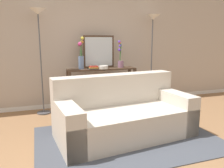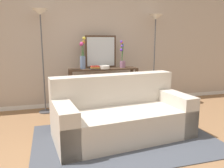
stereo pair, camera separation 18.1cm
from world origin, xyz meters
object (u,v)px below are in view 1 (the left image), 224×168
object	(u,v)px
console_table	(102,81)
vase_tall_flowers	(81,57)
floor_lamp_right	(152,35)
book_stack	(93,68)
floor_lamp_left	(39,32)
vase_short_flowers	(120,58)
wall_mirror	(99,52)
couch	(123,115)
book_row_under_console	(84,107)
fruit_bowl	(103,67)

from	to	relation	value
console_table	vase_tall_flowers	bearing A→B (deg)	178.37
floor_lamp_right	book_stack	bearing A→B (deg)	-174.55
floor_lamp_left	vase_tall_flowers	distance (m)	0.88
vase_tall_flowers	book_stack	xyz separation A→B (m)	(0.22, -0.09, -0.21)
vase_short_flowers	book_stack	world-z (taller)	vase_short_flowers
wall_mirror	floor_lamp_right	bearing A→B (deg)	-4.00
couch	floor_lamp_right	bearing A→B (deg)	49.49
wall_mirror	vase_tall_flowers	distance (m)	0.42
console_table	vase_tall_flowers	xyz separation A→B (m)	(-0.42, 0.01, 0.51)
couch	vase_short_flowers	distance (m)	1.67
console_table	vase_short_flowers	size ratio (longest dim) A/B	2.50
floor_lamp_left	book_row_under_console	world-z (taller)	floor_lamp_left
wall_mirror	fruit_bowl	world-z (taller)	wall_mirror
couch	floor_lamp_left	distance (m)	2.18
book_stack	wall_mirror	bearing A→B (deg)	50.61
console_table	floor_lamp_right	distance (m)	1.49
couch	fruit_bowl	size ratio (longest dim) A/B	10.31
vase_short_flowers	vase_tall_flowers	bearing A→B (deg)	-179.04
vase_tall_flowers	vase_short_flowers	distance (m)	0.83
couch	book_stack	distance (m)	1.43
console_table	fruit_bowl	size ratio (longest dim) A/B	7.05
wall_mirror	book_stack	size ratio (longest dim) A/B	3.16
vase_tall_flowers	fruit_bowl	bearing A→B (deg)	-14.29
vase_short_flowers	book_stack	distance (m)	0.64
console_table	book_row_under_console	bearing A→B (deg)	-180.00
console_table	book_row_under_console	size ratio (longest dim) A/B	3.88
floor_lamp_left	book_stack	xyz separation A→B (m)	(0.97, -0.13, -0.67)
console_table	book_row_under_console	world-z (taller)	console_table
floor_lamp_right	book_row_under_console	size ratio (longest dim) A/B	5.38
floor_lamp_right	console_table	bearing A→B (deg)	-177.52
floor_lamp_left	book_row_under_console	xyz separation A→B (m)	(0.78, -0.05, -1.48)
wall_mirror	book_stack	bearing A→B (deg)	-129.39
floor_lamp_right	couch	bearing A→B (deg)	-130.51
console_table	floor_lamp_right	world-z (taller)	floor_lamp_right
console_table	floor_lamp_right	xyz separation A→B (m)	(1.15, 0.05, 0.94)
floor_lamp_right	book_stack	xyz separation A→B (m)	(-1.35, -0.13, -0.65)
console_table	book_row_under_console	distance (m)	0.65
wall_mirror	vase_short_flowers	xyz separation A→B (m)	(0.43, -0.11, -0.14)
book_row_under_console	couch	bearing A→B (deg)	-77.57
wall_mirror	vase_tall_flowers	world-z (taller)	wall_mirror
floor_lamp_right	fruit_bowl	world-z (taller)	floor_lamp_right
couch	floor_lamp_left	bearing A→B (deg)	126.87
console_table	wall_mirror	xyz separation A→B (m)	(-0.02, 0.13, 0.59)
couch	vase_short_flowers	world-z (taller)	vase_short_flowers
floor_lamp_left	vase_short_flowers	size ratio (longest dim) A/B	3.52
wall_mirror	book_row_under_console	size ratio (longest dim) A/B	1.83
floor_lamp_right	fruit_bowl	size ratio (longest dim) A/B	9.76
couch	book_row_under_console	distance (m)	1.45
couch	book_stack	bearing A→B (deg)	94.84
floor_lamp_right	fruit_bowl	xyz separation A→B (m)	(-1.15, -0.14, -0.64)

